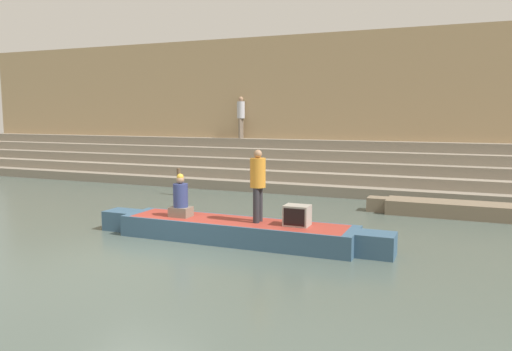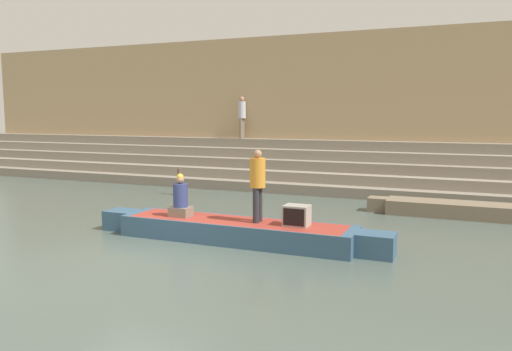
{
  "view_description": "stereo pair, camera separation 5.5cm",
  "coord_description": "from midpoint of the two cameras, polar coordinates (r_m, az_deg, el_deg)",
  "views": [
    {
      "loc": [
        6.0,
        -8.07,
        2.9
      ],
      "look_at": [
        1.31,
        3.28,
        1.39
      ],
      "focal_mm": 35.0,
      "sensor_mm": 36.0,
      "label": 1
    },
    {
      "loc": [
        6.05,
        -8.05,
        2.9
      ],
      "look_at": [
        1.31,
        3.28,
        1.39
      ],
      "focal_mm": 35.0,
      "sensor_mm": 36.0,
      "label": 2
    }
  ],
  "objects": [
    {
      "name": "mooring_post",
      "position": [
        18.08,
        -8.91,
        -0.71
      ],
      "size": [
        0.13,
        0.13,
        0.97
      ],
      "primitive_type": "cylinder",
      "color": "brown",
      "rests_on": "ground"
    },
    {
      "name": "moored_boat_shore",
      "position": [
        15.28,
        22.26,
        -3.59
      ],
      "size": [
        5.22,
        1.02,
        0.42
      ],
      "rotation": [
        0.0,
        0.0,
        0.04
      ],
      "color": "#756651",
      "rests_on": "ground"
    },
    {
      "name": "tv_set",
      "position": [
        10.91,
        4.57,
        -4.57
      ],
      "size": [
        0.55,
        0.43,
        0.45
      ],
      "rotation": [
        0.0,
        0.0,
        -0.07
      ],
      "color": "#9E998E",
      "rests_on": "rowboat_main"
    },
    {
      "name": "person_standing",
      "position": [
        11.12,
        0.07,
        -0.61
      ],
      "size": [
        0.35,
        0.35,
        1.63
      ],
      "rotation": [
        0.0,
        0.0,
        0.06
      ],
      "color": "#28282D",
      "rests_on": "rowboat_main"
    },
    {
      "name": "ground_plane",
      "position": [
        10.47,
        -13.95,
        -9.26
      ],
      "size": [
        120.0,
        120.0,
        0.0
      ],
      "primitive_type": "plane",
      "color": "#47544C"
    },
    {
      "name": "back_wall",
      "position": [
        21.34,
        6.12,
        7.37
      ],
      "size": [
        34.2,
        1.28,
        6.13
      ],
      "color": "tan",
      "rests_on": "ground"
    },
    {
      "name": "person_rowing",
      "position": [
        11.93,
        -8.74,
        -2.75
      ],
      "size": [
        0.49,
        0.38,
        1.03
      ],
      "rotation": [
        0.0,
        0.0,
        -0.17
      ],
      "color": "#756656",
      "rests_on": "rowboat_main"
    },
    {
      "name": "rowboat_main",
      "position": [
        11.49,
        -2.44,
        -6.27
      ],
      "size": [
        7.1,
        1.29,
        0.49
      ],
      "rotation": [
        0.0,
        0.0,
        -0.05
      ],
      "color": "#33516B",
      "rests_on": "ground"
    },
    {
      "name": "person_on_steps",
      "position": [
        21.48,
        -1.81,
        7.01
      ],
      "size": [
        0.33,
        0.33,
        1.78
      ],
      "rotation": [
        0.0,
        0.0,
        1.22
      ],
      "color": "#756656",
      "rests_on": "ghat_steps"
    },
    {
      "name": "ghat_steps",
      "position": [
        19.85,
        4.65,
        0.6
      ],
      "size": [
        36.0,
        2.99,
        1.86
      ],
      "color": "gray",
      "rests_on": "ground"
    }
  ]
}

